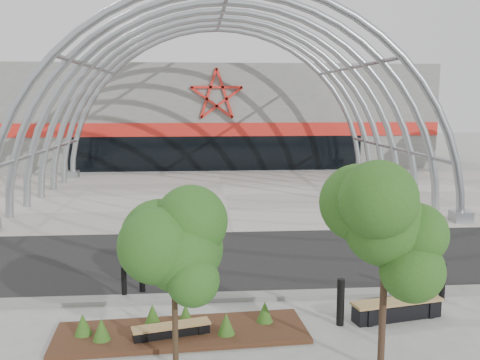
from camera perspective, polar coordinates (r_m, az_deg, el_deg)
name	(u,v)px	position (r m, az deg, el deg)	size (l,w,h in m)	color
ground	(251,295)	(15.03, 1.23, -12.16)	(140.00, 140.00, 0.00)	gray
road	(241,257)	(18.33, 0.12, -8.27)	(140.00, 7.00, 0.02)	black
forecourt	(224,195)	(29.99, -1.73, -1.60)	(60.00, 17.00, 0.04)	#A19B90
kerb	(252,296)	(14.78, 1.33, -12.29)	(60.00, 0.50, 0.12)	slate
arena_building	(214,115)	(47.47, -2.82, 6.97)	(34.00, 15.24, 8.00)	slate
vault_canopy	(224,195)	(29.99, -1.73, -1.61)	(20.80, 15.80, 20.36)	#90959A
planting_bed	(178,329)	(12.73, -6.61, -15.48)	(5.80, 2.13, 0.60)	#331B15
street_tree_0	(174,240)	(10.44, -7.11, -6.42)	(1.61, 1.61, 3.66)	black
street_tree_1	(386,228)	(10.56, 15.33, -4.99)	(1.71, 1.71, 4.04)	black
bench_0	(172,332)	(12.49, -7.31, -15.82)	(1.78, 0.81, 0.37)	black
bench_1	(397,310)	(13.97, 16.38, -13.13)	(2.36, 0.97, 0.48)	black
bollard_0	(124,283)	(14.95, -12.27, -10.67)	(0.14, 0.14, 0.89)	black
bollard_1	(142,275)	(15.33, -10.41, -9.94)	(0.16, 0.16, 0.98)	black
bollard_2	(187,273)	(15.37, -5.68, -9.89)	(0.15, 0.15, 0.92)	black
bollard_3	(341,302)	(13.20, 10.68, -12.68)	(0.18, 0.18, 1.14)	black
bollard_4	(442,282)	(15.49, 20.78, -10.10)	(0.16, 0.16, 1.02)	black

